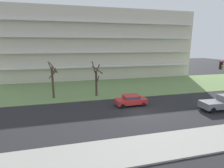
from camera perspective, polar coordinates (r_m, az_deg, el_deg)
ground at (r=23.46m, az=8.60°, el=-8.85°), size 160.00×160.00×0.00m
sidewalk_curb_near at (r=17.07m, az=19.42°, el=-17.81°), size 80.00×4.00×0.15m
grass_lawn_strip at (r=36.18m, az=0.13°, el=-0.99°), size 80.00×16.00×0.08m
apartment_building at (r=48.46m, az=-3.88°, el=12.50°), size 47.87×12.11×16.99m
tree_far_left at (r=29.61m, az=-18.66°, el=1.15°), size 1.54×1.68×6.01m
tree_left at (r=29.44m, az=-5.12°, el=1.28°), size 1.77×1.68×5.91m
pickup_gray_near_left at (r=27.74m, az=32.10°, el=-5.09°), size 5.48×2.22×1.95m
sedan_red_center_left at (r=25.31m, az=6.22°, el=-5.08°), size 4.43×1.87×1.57m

